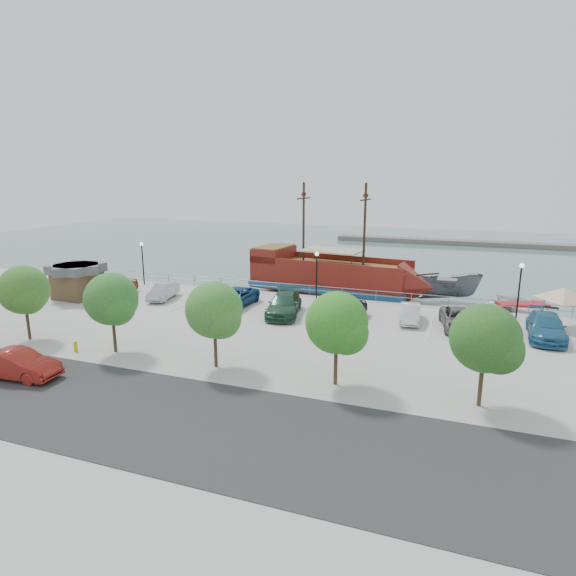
% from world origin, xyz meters
% --- Properties ---
extents(ground, '(160.00, 160.00, 0.00)m').
position_xyz_m(ground, '(0.00, 0.00, -1.00)').
color(ground, slate).
extents(land_slab, '(100.00, 58.00, 1.20)m').
position_xyz_m(land_slab, '(0.00, -21.00, -0.60)').
color(land_slab, '#B2AEA9').
rests_on(land_slab, ground).
extents(street, '(100.00, 8.00, 0.04)m').
position_xyz_m(street, '(0.00, -16.00, 0.01)').
color(street, '#2F2F2F').
rests_on(street, land_slab).
extents(sidewalk, '(100.00, 4.00, 0.05)m').
position_xyz_m(sidewalk, '(0.00, -10.00, 0.01)').
color(sidewalk, '#A5A29B').
rests_on(sidewalk, land_slab).
extents(seawall_railing, '(50.00, 0.06, 1.00)m').
position_xyz_m(seawall_railing, '(0.00, 7.80, 0.53)').
color(seawall_railing, gray).
rests_on(seawall_railing, land_slab).
extents(far_shore, '(40.00, 3.00, 0.80)m').
position_xyz_m(far_shore, '(10.00, 55.00, -0.60)').
color(far_shore, '#665D56').
rests_on(far_shore, ground).
extents(pirate_ship, '(18.49, 7.06, 11.53)m').
position_xyz_m(pirate_ship, '(0.94, 12.19, 0.93)').
color(pirate_ship, maroon).
rests_on(pirate_ship, ground).
extents(patrol_boat, '(6.83, 3.90, 2.49)m').
position_xyz_m(patrol_boat, '(10.62, 13.54, 0.25)').
color(patrol_boat, slate).
rests_on(patrol_boat, ground).
extents(speedboat, '(6.45, 7.55, 1.32)m').
position_xyz_m(speedboat, '(16.83, 10.71, -0.34)').
color(speedboat, white).
rests_on(speedboat, ground).
extents(dock_west, '(7.14, 2.23, 0.40)m').
position_xyz_m(dock_west, '(-15.28, 9.20, -0.80)').
color(dock_west, gray).
rests_on(dock_west, ground).
extents(dock_mid, '(8.10, 4.29, 0.45)m').
position_xyz_m(dock_mid, '(8.96, 9.20, -0.78)').
color(dock_mid, gray).
rests_on(dock_mid, ground).
extents(dock_east, '(6.39, 2.01, 0.36)m').
position_xyz_m(dock_east, '(16.64, 9.20, -0.82)').
color(dock_east, gray).
rests_on(dock_east, ground).
extents(shed, '(3.86, 3.86, 3.03)m').
position_xyz_m(shed, '(-20.21, 0.02, 1.61)').
color(shed, brown).
rests_on(shed, land_slab).
extents(canopy_tent, '(4.74, 4.74, 3.36)m').
position_xyz_m(canopy_tent, '(18.79, 5.16, 2.92)').
color(canopy_tent, slate).
rests_on(canopy_tent, land_slab).
extents(street_sedan, '(4.78, 1.96, 1.54)m').
position_xyz_m(street_sedan, '(-10.33, -14.97, 0.77)').
color(street_sedan, maroon).
rests_on(street_sedan, street).
extents(fire_hydrant, '(0.24, 0.24, 0.70)m').
position_xyz_m(fire_hydrant, '(-10.35, -10.80, 0.38)').
color(fire_hydrant, gold).
rests_on(fire_hydrant, sidewalk).
extents(lamp_post_left, '(0.36, 0.36, 4.28)m').
position_xyz_m(lamp_post_left, '(-18.00, 6.50, 2.94)').
color(lamp_post_left, black).
rests_on(lamp_post_left, land_slab).
extents(lamp_post_mid, '(0.36, 0.36, 4.28)m').
position_xyz_m(lamp_post_mid, '(0.00, 6.50, 2.94)').
color(lamp_post_mid, black).
rests_on(lamp_post_mid, land_slab).
extents(lamp_post_right, '(0.36, 0.36, 4.28)m').
position_xyz_m(lamp_post_right, '(16.00, 6.50, 2.94)').
color(lamp_post_right, black).
rests_on(lamp_post_right, land_slab).
extents(tree_b, '(3.30, 3.20, 5.00)m').
position_xyz_m(tree_b, '(-14.85, -10.07, 3.30)').
color(tree_b, '#473321').
rests_on(tree_b, sidewalk).
extents(tree_c, '(3.30, 3.20, 5.00)m').
position_xyz_m(tree_c, '(-7.85, -10.07, 3.30)').
color(tree_c, '#473321').
rests_on(tree_c, sidewalk).
extents(tree_d, '(3.30, 3.20, 5.00)m').
position_xyz_m(tree_d, '(-0.85, -10.07, 3.30)').
color(tree_d, '#473321').
rests_on(tree_d, sidewalk).
extents(tree_e, '(3.30, 3.20, 5.00)m').
position_xyz_m(tree_e, '(6.15, -10.07, 3.30)').
color(tree_e, '#473321').
rests_on(tree_e, sidewalk).
extents(tree_f, '(3.30, 3.20, 5.00)m').
position_xyz_m(tree_f, '(13.15, -10.07, 3.30)').
color(tree_f, '#473321').
rests_on(tree_f, sidewalk).
extents(parked_car_a, '(2.33, 4.77, 1.57)m').
position_xyz_m(parked_car_a, '(-17.79, 1.93, 0.78)').
color(parked_car_a, '#963014').
rests_on(parked_car_a, land_slab).
extents(parked_car_b, '(2.24, 4.39, 1.38)m').
position_xyz_m(parked_car_b, '(-12.82, 2.23, 0.69)').
color(parked_car_b, '#A9ACAF').
rests_on(parked_car_b, land_slab).
extents(parked_car_c, '(2.57, 5.38, 1.48)m').
position_xyz_m(parked_car_c, '(-5.83, 2.29, 0.74)').
color(parked_car_c, navy).
rests_on(parked_car_c, land_slab).
extents(parked_car_d, '(3.50, 6.15, 1.68)m').
position_xyz_m(parked_car_d, '(-1.06, 1.29, 0.84)').
color(parked_car_d, '#265137').
rests_on(parked_car_d, land_slab).
extents(parked_car_e, '(2.12, 4.61, 1.53)m').
position_xyz_m(parked_car_e, '(4.14, 1.58, 0.77)').
color(parked_car_e, black).
rests_on(parked_car_e, land_slab).
extents(parked_car_f, '(1.80, 4.17, 1.34)m').
position_xyz_m(parked_car_f, '(8.41, 2.73, 0.67)').
color(parked_car_f, silver).
rests_on(parked_car_f, land_slab).
extents(parked_car_g, '(3.17, 5.47, 1.43)m').
position_xyz_m(parked_car_g, '(11.93, 2.14, 0.72)').
color(parked_car_g, slate).
rests_on(parked_car_g, land_slab).
extents(parked_car_h, '(2.51, 5.64, 1.61)m').
position_xyz_m(parked_car_h, '(17.39, 2.06, 0.80)').
color(parked_car_h, '#27648A').
rests_on(parked_car_h, land_slab).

